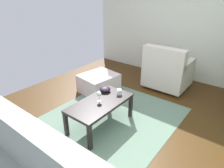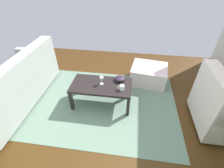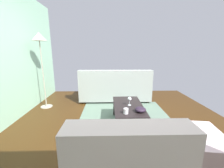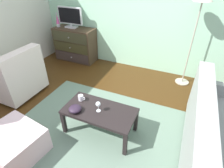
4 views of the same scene
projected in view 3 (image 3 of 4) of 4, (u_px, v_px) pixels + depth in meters
ground_plane at (117, 134)px, 2.45m from camera, size 5.29×4.63×0.05m
area_rug at (127, 126)px, 2.64m from camera, size 2.60×1.90×0.01m
coffee_table at (128, 108)px, 2.59m from camera, size 1.01×0.52×0.42m
wine_glass at (130, 99)px, 2.54m from camera, size 0.07×0.07×0.16m
mug at (126, 111)px, 2.22m from camera, size 0.11×0.08×0.08m
bowl_decorative at (140, 109)px, 2.28m from camera, size 0.18×0.18×0.08m
couch_large at (115, 88)px, 4.05m from camera, size 0.85×1.94×0.89m
ottoman at (197, 146)px, 1.82m from camera, size 0.78×0.69×0.36m
standing_lamp at (40, 44)px, 3.24m from camera, size 0.32×0.32×1.79m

